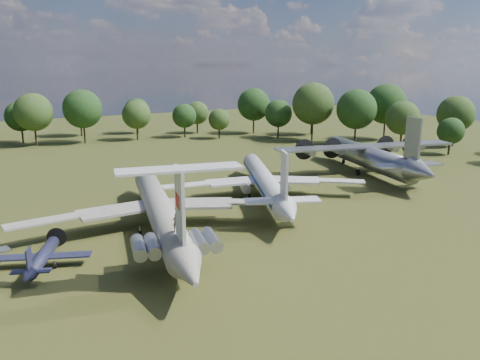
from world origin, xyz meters
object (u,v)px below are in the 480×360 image
tu104_jet (265,185)px  person_on_il62 (176,222)px  il62_airliner (160,215)px  an12_transport (368,160)px  small_prop_west (43,259)px

tu104_jet → person_on_il62: size_ratio=22.87×
il62_airliner → an12_transport: size_ratio=1.14×
person_on_il62 → il62_airliner: bearing=-110.7°
small_prop_west → person_on_il62: bearing=-13.1°
an12_transport → il62_airliner: bearing=-151.7°
il62_airliner → an12_transport: an12_transport is taller
an12_transport → person_on_il62: 57.61m
il62_airliner → person_on_il62: (-2.91, -13.07, 3.37)m
il62_airliner → small_prop_west: 15.74m
small_prop_west → person_on_il62: size_ratio=6.93×
small_prop_west → an12_transport: bearing=36.8°
an12_transport → small_prop_west: size_ratio=3.14×
small_prop_west → il62_airliner: bearing=38.9°
il62_airliner → small_prop_west: il62_airliner is taller
an12_transport → person_on_il62: size_ratio=21.76×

